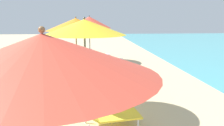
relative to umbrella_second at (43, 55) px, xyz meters
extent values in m
cone|color=#E54C38|center=(0.00, 0.00, 0.00)|extent=(2.05, 2.05, 0.37)
sphere|color=olive|center=(0.00, 0.00, 0.22)|extent=(0.06, 0.06, 0.06)
cylinder|color=#4C4C51|center=(0.25, 3.82, -1.09)|extent=(0.05, 0.05, 2.02)
cone|color=yellow|center=(0.25, 3.82, 0.12)|extent=(2.11, 2.11, 0.40)
sphere|color=#4C4C51|center=(0.25, 3.82, 0.34)|extent=(0.06, 0.06, 0.06)
cube|color=#4CA572|center=(1.09, 4.97, -1.87)|extent=(1.15, 0.74, 0.04)
cube|color=#4CA572|center=(0.36, 4.87, -1.72)|extent=(0.49, 0.65, 0.29)
cylinder|color=silver|center=(1.48, 5.28, -1.99)|extent=(0.04, 0.04, 0.21)
cylinder|color=silver|center=(1.56, 4.79, -1.99)|extent=(0.04, 0.04, 0.21)
cylinder|color=silver|center=(0.30, 5.11, -1.99)|extent=(0.04, 0.04, 0.21)
cylinder|color=silver|center=(0.37, 4.62, -1.99)|extent=(0.04, 0.04, 0.21)
cube|color=yellow|center=(0.98, 2.83, -1.83)|extent=(1.08, 0.83, 0.04)
cube|color=yellow|center=(0.32, 2.74, -1.68)|extent=(0.46, 0.74, 0.28)
cylinder|color=silver|center=(1.33, 3.18, -1.97)|extent=(0.04, 0.04, 0.25)
cylinder|color=silver|center=(1.41, 2.60, -1.97)|extent=(0.04, 0.04, 0.25)
cylinder|color=silver|center=(0.25, 3.02, -1.97)|extent=(0.04, 0.04, 0.25)
cylinder|color=olive|center=(-0.19, 7.21, -1.12)|extent=(0.05, 0.05, 1.96)
cone|color=orange|center=(-0.19, 7.21, 0.11)|extent=(2.38, 2.38, 0.50)
sphere|color=olive|center=(-0.19, 7.21, 0.39)|extent=(0.06, 0.06, 0.06)
cube|color=#4CA572|center=(1.01, 8.20, -1.82)|extent=(1.18, 0.72, 0.04)
cube|color=#4CA572|center=(0.27, 8.18, -1.61)|extent=(0.37, 0.70, 0.40)
cylinder|color=silver|center=(1.48, 8.50, -1.97)|extent=(0.04, 0.04, 0.26)
cylinder|color=silver|center=(1.50, 7.92, -1.97)|extent=(0.04, 0.04, 0.26)
cylinder|color=silver|center=(0.18, 8.47, -1.97)|extent=(0.04, 0.04, 0.26)
cylinder|color=silver|center=(0.19, 7.88, -1.97)|extent=(0.04, 0.04, 0.26)
cylinder|color=#4C4C51|center=(0.32, 11.00, -1.14)|extent=(0.05, 0.05, 1.92)
cone|color=#E54C38|center=(0.32, 11.00, 0.15)|extent=(2.46, 2.46, 0.65)
sphere|color=#4C4C51|center=(0.32, 11.00, 0.50)|extent=(0.06, 0.06, 0.06)
cube|color=white|center=(1.07, 11.89, -1.82)|extent=(1.03, 0.74, 0.04)
cube|color=white|center=(0.47, 12.02, -1.66)|extent=(0.42, 0.62, 0.31)
cylinder|color=silver|center=(1.47, 12.05, -1.97)|extent=(0.04, 0.04, 0.26)
cylinder|color=silver|center=(1.38, 11.59, -1.97)|extent=(0.04, 0.04, 0.26)
cylinder|color=silver|center=(0.48, 12.25, -1.97)|extent=(0.04, 0.04, 0.26)
cylinder|color=silver|center=(0.39, 11.80, -1.97)|extent=(0.04, 0.04, 0.26)
cube|color=white|center=(1.52, 10.03, -1.83)|extent=(1.26, 0.85, 0.04)
cube|color=white|center=(0.73, 10.16, -1.68)|extent=(0.55, 0.74, 0.29)
cylinder|color=silver|center=(2.04, 10.24, -1.97)|extent=(0.04, 0.04, 0.25)
cylinder|color=silver|center=(1.95, 9.67, -1.97)|extent=(0.04, 0.04, 0.25)
cylinder|color=silver|center=(0.73, 10.45, -1.97)|extent=(0.04, 0.04, 0.25)
cylinder|color=silver|center=(0.65, 9.88, -1.97)|extent=(0.04, 0.04, 0.25)
sphere|color=#E54C38|center=(-0.94, 8.82, -1.91)|extent=(0.38, 0.38, 0.38)
cube|color=#2659B2|center=(-0.14, 14.22, -1.94)|extent=(0.58, 0.38, 0.31)
cube|color=white|center=(-0.14, 14.22, -1.76)|extent=(0.60, 0.39, 0.06)
camera|label=1|loc=(0.42, -1.99, 0.31)|focal=36.30mm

